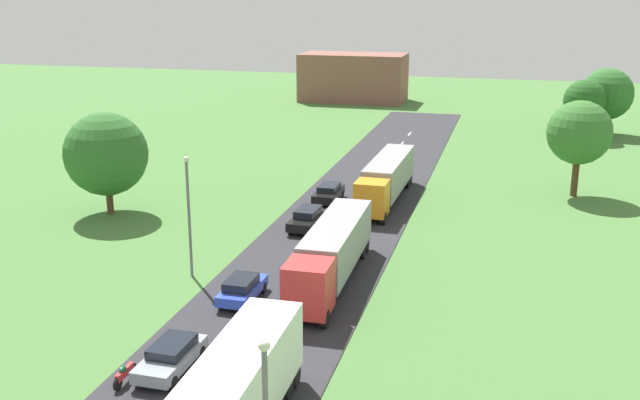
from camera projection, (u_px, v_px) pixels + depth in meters
road at (270, 312)px, 41.03m from camera, size 10.00×140.00×0.06m
lane_marking_centre at (241, 349)px, 36.81m from camera, size 0.16×119.25×0.01m
truck_second at (332, 251)px, 44.69m from camera, size 2.72×13.54×3.45m
truck_third at (387, 177)px, 62.04m from camera, size 2.74×13.99×3.49m
car_second at (171, 356)px, 34.62m from camera, size 1.94×4.44×1.38m
car_third at (242, 288)px, 42.33m from camera, size 1.80×4.09×1.44m
car_fourth at (307, 218)px, 55.06m from camera, size 2.01×4.56×1.53m
car_fifth at (329, 193)px, 61.93m from camera, size 1.86×4.42×1.47m
motorcycle_courier at (125, 373)px, 33.53m from camera, size 0.28×1.94×0.91m
lamppost_second at (189, 210)px, 45.10m from camera, size 0.36×0.36×7.72m
tree_oak at (579, 133)px, 62.61m from camera, size 5.46×5.46×8.33m
tree_birch at (585, 101)px, 86.78m from camera, size 4.91×4.91×7.12m
tree_elm at (607, 94)px, 89.64m from camera, size 6.30×6.30×8.13m
tree_ash at (106, 154)px, 57.78m from camera, size 6.57×6.57×8.18m
distant_building at (353, 77)px, 116.92m from camera, size 16.43×8.30×7.45m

